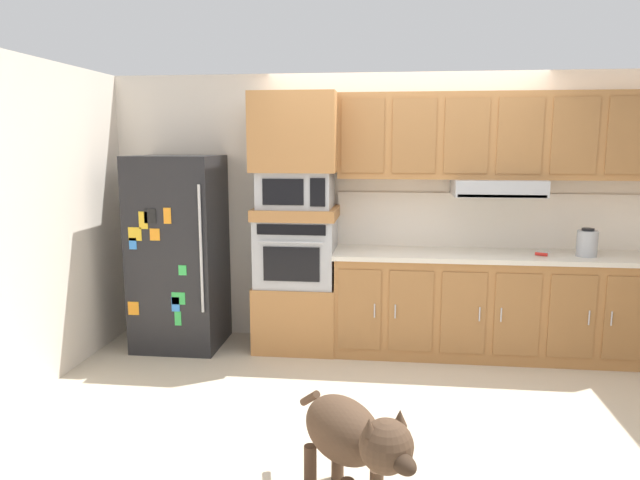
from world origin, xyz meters
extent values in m
plane|color=beige|center=(0.00, 0.00, 0.00)|extent=(9.60, 9.60, 0.00)
cube|color=silver|center=(0.00, 1.11, 1.25)|extent=(6.20, 0.12, 2.50)
cube|color=silver|center=(-2.80, 0.00, 1.25)|extent=(0.12, 7.10, 2.50)
cube|color=black|center=(-2.03, 0.68, 0.88)|extent=(0.76, 0.70, 1.76)
cylinder|color=silver|center=(-1.70, 0.31, 0.98)|extent=(0.02, 0.02, 1.10)
cube|color=gold|center=(-2.29, 0.33, 1.10)|extent=(0.12, 0.01, 0.12)
cube|color=orange|center=(-2.34, 0.33, 0.44)|extent=(0.10, 0.01, 0.12)
cube|color=#337FDB|center=(-1.95, 0.33, 0.49)|extent=(0.07, 0.01, 0.13)
cube|color=#337FDB|center=(-2.31, 0.33, 1.02)|extent=(0.07, 0.01, 0.10)
cube|color=green|center=(-1.93, 0.33, 0.54)|extent=(0.12, 0.01, 0.11)
cube|color=black|center=(-2.15, 0.33, 1.26)|extent=(0.11, 0.01, 0.12)
cube|color=green|center=(-1.94, 0.33, 0.36)|extent=(0.06, 0.01, 0.13)
cube|color=green|center=(-1.88, 0.33, 0.79)|extent=(0.07, 0.01, 0.09)
cube|color=gold|center=(-2.21, 0.33, 1.22)|extent=(0.08, 0.01, 0.15)
cube|color=orange|center=(-1.99, 0.33, 1.26)|extent=(0.07, 0.01, 0.14)
cube|color=orange|center=(-2.11, 0.33, 1.10)|extent=(0.09, 0.01, 0.10)
cube|color=#A8703D|center=(-0.95, 0.75, 0.30)|extent=(0.74, 0.62, 0.60)
cube|color=#A8AAAF|center=(-0.95, 0.75, 0.90)|extent=(0.70, 0.58, 0.60)
cube|color=black|center=(-0.95, 0.45, 0.84)|extent=(0.49, 0.01, 0.30)
cube|color=black|center=(-0.95, 0.45, 1.14)|extent=(0.59, 0.01, 0.09)
cylinder|color=#A8AAAF|center=(-0.95, 0.43, 1.03)|extent=(0.56, 0.02, 0.02)
cube|color=#A8703D|center=(-0.95, 0.75, 1.25)|extent=(0.74, 0.62, 0.10)
cube|color=#A8AAAF|center=(-0.95, 0.75, 1.46)|extent=(0.64, 0.53, 0.32)
cube|color=black|center=(-1.02, 0.48, 1.46)|extent=(0.35, 0.01, 0.22)
cube|color=black|center=(-0.73, 0.48, 1.46)|extent=(0.13, 0.01, 0.24)
cube|color=#A8703D|center=(-0.95, 0.75, 1.96)|extent=(0.74, 0.62, 0.68)
cube|color=#A8703D|center=(0.95, 0.75, 0.44)|extent=(3.07, 0.60, 0.88)
cube|color=#9A6738|center=(-0.36, 0.44, 0.46)|extent=(0.37, 0.01, 0.70)
cylinder|color=#BCBCC1|center=(-0.23, 0.43, 0.46)|extent=(0.01, 0.01, 0.12)
cube|color=#9A6738|center=(0.07, 0.44, 0.46)|extent=(0.37, 0.01, 0.70)
cylinder|color=#BCBCC1|center=(-0.06, 0.43, 0.46)|extent=(0.01, 0.01, 0.12)
cube|color=#9A6738|center=(0.51, 0.44, 0.46)|extent=(0.37, 0.01, 0.70)
cylinder|color=#BCBCC1|center=(0.64, 0.43, 0.46)|extent=(0.01, 0.01, 0.12)
cube|color=#9A6738|center=(0.95, 0.44, 0.46)|extent=(0.37, 0.01, 0.70)
cylinder|color=#BCBCC1|center=(0.82, 0.43, 0.46)|extent=(0.01, 0.01, 0.12)
cube|color=#9A6738|center=(1.39, 0.44, 0.46)|extent=(0.37, 0.01, 0.70)
cylinder|color=#BCBCC1|center=(1.52, 0.43, 0.46)|extent=(0.01, 0.01, 0.12)
cube|color=#9A6738|center=(1.83, 0.44, 0.46)|extent=(0.37, 0.01, 0.70)
cylinder|color=#BCBCC1|center=(1.69, 0.43, 0.46)|extent=(0.01, 0.01, 0.12)
cube|color=silver|center=(0.95, 0.75, 0.90)|extent=(3.11, 0.64, 0.04)
cube|color=white|center=(0.95, 1.04, 1.17)|extent=(3.11, 0.02, 0.50)
cube|color=#A8703D|center=(0.95, 0.88, 1.93)|extent=(3.07, 0.34, 0.74)
cube|color=#A8AAAF|center=(0.80, 0.81, 1.49)|extent=(0.76, 0.48, 0.14)
cube|color=black|center=(0.80, 0.59, 1.43)|extent=(0.72, 0.04, 0.02)
cube|color=#9A6738|center=(-0.36, 0.70, 1.93)|extent=(0.37, 0.01, 0.63)
cube|color=#9A6738|center=(0.07, 0.70, 1.93)|extent=(0.37, 0.01, 0.63)
cube|color=#9A6738|center=(0.51, 0.70, 1.93)|extent=(0.37, 0.01, 0.63)
cube|color=#9A6738|center=(0.95, 0.70, 1.93)|extent=(0.37, 0.01, 0.63)
cube|color=#9A6738|center=(1.39, 0.70, 1.93)|extent=(0.37, 0.01, 0.63)
cube|color=#9A6738|center=(1.83, 0.70, 1.93)|extent=(0.37, 0.01, 0.63)
cylinder|color=red|center=(1.17, 0.67, 0.93)|extent=(0.10, 0.07, 0.03)
cylinder|color=silver|center=(1.22, 0.77, 0.93)|extent=(0.11, 0.06, 0.01)
cylinder|color=#A8AAAF|center=(1.55, 0.70, 1.03)|extent=(0.17, 0.17, 0.22)
cylinder|color=black|center=(1.55, 0.70, 1.15)|extent=(0.10, 0.10, 0.02)
ellipsoid|color=#473323|center=(-0.35, -1.58, 0.41)|extent=(0.57, 0.62, 0.32)
sphere|color=#473323|center=(-0.12, -1.88, 0.50)|extent=(0.26, 0.26, 0.26)
ellipsoid|color=#312318|center=(-0.05, -1.98, 0.47)|extent=(0.16, 0.17, 0.09)
cone|color=#473323|center=(-0.06, -1.82, 0.61)|extent=(0.07, 0.07, 0.08)
cone|color=#473323|center=(-0.20, -1.92, 0.61)|extent=(0.07, 0.07, 0.08)
cylinder|color=#473323|center=(-0.56, -1.30, 0.44)|extent=(0.14, 0.17, 0.15)
cylinder|color=#473323|center=(-0.39, -1.38, 0.12)|extent=(0.07, 0.07, 0.25)
cylinder|color=#473323|center=(-0.53, -1.48, 0.12)|extent=(0.07, 0.07, 0.25)
camera|label=1|loc=(-0.14, -4.37, 1.87)|focal=32.56mm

